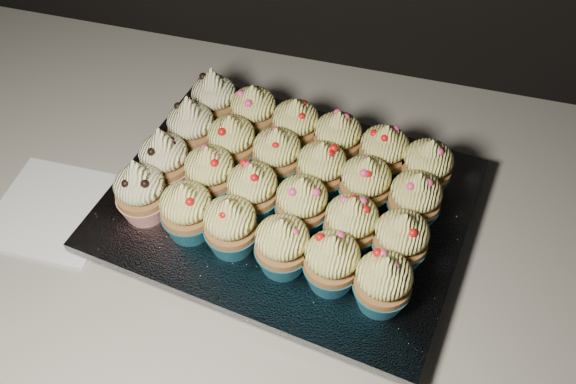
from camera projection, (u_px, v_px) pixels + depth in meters
The scene contains 29 objects.
cabinet at pixel (259, 355), 1.21m from camera, with size 2.40×0.60×0.86m, color black.
worktop at pixel (247, 204), 0.86m from camera, with size 2.44×0.64×0.04m, color beige.
napkin at pixel (55, 210), 0.83m from camera, with size 0.15×0.15×0.00m, color white.
baking_tray at pixel (288, 212), 0.82m from camera, with size 0.40×0.30×0.02m, color black.
foil_lining at pixel (288, 203), 0.80m from camera, with size 0.43×0.34×0.01m, color silver.
cupcake_0 at pixel (141, 192), 0.76m from camera, with size 0.06×0.06×0.10m.
cupcake_1 at pixel (187, 211), 0.74m from camera, with size 0.06×0.06×0.08m.
cupcake_2 at pixel (231, 226), 0.73m from camera, with size 0.06×0.06×0.08m.
cupcake_3 at pixel (282, 245), 0.71m from camera, with size 0.06×0.06×0.08m.
cupcake_4 at pixel (332, 262), 0.69m from camera, with size 0.06×0.06×0.08m.
cupcake_5 at pixel (383, 283), 0.68m from camera, with size 0.06×0.06×0.08m.
cupcake_6 at pixel (165, 160), 0.79m from camera, with size 0.06×0.06×0.10m.
cupcake_7 at pixel (210, 174), 0.78m from camera, with size 0.06×0.06×0.08m.
cupcake_8 at pixel (253, 191), 0.76m from camera, with size 0.06×0.06×0.08m.
cupcake_9 at pixel (302, 204), 0.75m from camera, with size 0.06×0.06×0.08m.
cupcake_10 at pixel (351, 224), 0.73m from camera, with size 0.06×0.06×0.08m.
cupcake_11 at pixel (401, 240), 0.71m from camera, with size 0.06×0.06×0.08m.
cupcake_12 at pixel (191, 128), 0.83m from camera, with size 0.06×0.06×0.10m.
cupcake_13 at pixel (232, 143), 0.81m from camera, with size 0.06×0.06×0.08m.
cupcake_14 at pixel (277, 155), 0.80m from camera, with size 0.06×0.06×0.08m.
cupcake_15 at pixel (321, 169), 0.78m from camera, with size 0.06×0.06×0.08m.
cupcake_16 at pixel (365, 184), 0.77m from camera, with size 0.06×0.06×0.08m.
cupcake_17 at pixel (415, 200), 0.75m from camera, with size 0.06×0.06×0.08m.
cupcake_18 at pixel (215, 100), 0.86m from camera, with size 0.06×0.06×0.10m.
cupcake_19 at pixel (254, 113), 0.85m from camera, with size 0.06×0.06×0.08m.
cupcake_20 at pixel (295, 126), 0.83m from camera, with size 0.06×0.06×0.08m.
cupcake_21 at pixel (337, 139), 0.82m from camera, with size 0.06×0.06×0.08m.
cupcake_22 at pixel (384, 153), 0.80m from camera, with size 0.06×0.06×0.08m.
cupcake_23 at pixel (427, 167), 0.78m from camera, with size 0.06×0.06×0.08m.
Camera 1 is at (0.20, 1.19, 1.55)m, focal length 40.00 mm.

